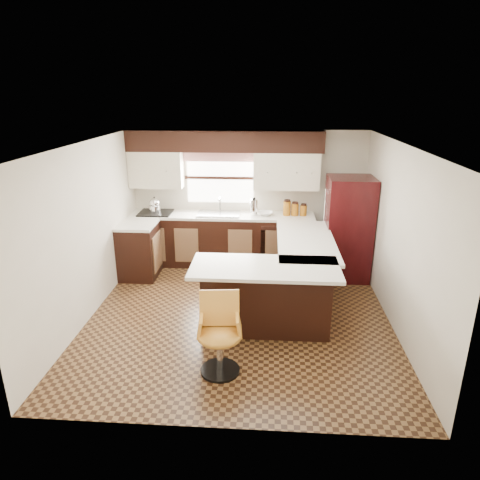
# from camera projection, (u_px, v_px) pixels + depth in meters

# --- Properties ---
(floor) EXTENTS (4.40, 4.40, 0.00)m
(floor) POSITION_uv_depth(u_px,v_px,m) (239.00, 314.00, 6.14)
(floor) COLOR #49301A
(floor) RESTS_ON ground
(ceiling) EXTENTS (4.40, 4.40, 0.00)m
(ceiling) POSITION_uv_depth(u_px,v_px,m) (239.00, 145.00, 5.35)
(ceiling) COLOR silver
(ceiling) RESTS_ON wall_back
(wall_back) EXTENTS (4.40, 0.00, 4.40)m
(wall_back) POSITION_uv_depth(u_px,v_px,m) (248.00, 197.00, 7.82)
(wall_back) COLOR beige
(wall_back) RESTS_ON floor
(wall_front) EXTENTS (4.40, 0.00, 4.40)m
(wall_front) POSITION_uv_depth(u_px,v_px,m) (221.00, 317.00, 3.67)
(wall_front) COLOR beige
(wall_front) RESTS_ON floor
(wall_left) EXTENTS (0.00, 4.40, 4.40)m
(wall_left) POSITION_uv_depth(u_px,v_px,m) (87.00, 232.00, 5.88)
(wall_left) COLOR beige
(wall_left) RESTS_ON floor
(wall_right) EXTENTS (0.00, 4.40, 4.40)m
(wall_right) POSITION_uv_depth(u_px,v_px,m) (399.00, 239.00, 5.61)
(wall_right) COLOR beige
(wall_right) RESTS_ON floor
(base_cab_back) EXTENTS (3.30, 0.60, 0.90)m
(base_cab_back) POSITION_uv_depth(u_px,v_px,m) (222.00, 240.00, 7.81)
(base_cab_back) COLOR black
(base_cab_back) RESTS_ON floor
(base_cab_left) EXTENTS (0.60, 0.70, 0.90)m
(base_cab_left) POSITION_uv_depth(u_px,v_px,m) (139.00, 251.00, 7.29)
(base_cab_left) COLOR black
(base_cab_left) RESTS_ON floor
(counter_back) EXTENTS (3.30, 0.60, 0.04)m
(counter_back) POSITION_uv_depth(u_px,v_px,m) (222.00, 216.00, 7.66)
(counter_back) COLOR silver
(counter_back) RESTS_ON base_cab_back
(counter_left) EXTENTS (0.60, 0.70, 0.04)m
(counter_left) POSITION_uv_depth(u_px,v_px,m) (137.00, 225.00, 7.13)
(counter_left) COLOR silver
(counter_left) RESTS_ON base_cab_left
(soffit) EXTENTS (3.40, 0.35, 0.36)m
(soffit) POSITION_uv_depth(u_px,v_px,m) (224.00, 141.00, 7.34)
(soffit) COLOR black
(soffit) RESTS_ON wall_back
(upper_cab_left) EXTENTS (0.94, 0.35, 0.64)m
(upper_cab_left) POSITION_uv_depth(u_px,v_px,m) (156.00, 169.00, 7.58)
(upper_cab_left) COLOR beige
(upper_cab_left) RESTS_ON wall_back
(upper_cab_right) EXTENTS (1.14, 0.35, 0.64)m
(upper_cab_right) POSITION_uv_depth(u_px,v_px,m) (286.00, 171.00, 7.44)
(upper_cab_right) COLOR beige
(upper_cab_right) RESTS_ON wall_back
(window_pane) EXTENTS (1.20, 0.02, 0.90)m
(window_pane) POSITION_uv_depth(u_px,v_px,m) (220.00, 178.00, 7.71)
(window_pane) COLOR white
(window_pane) RESTS_ON wall_back
(valance) EXTENTS (1.30, 0.06, 0.18)m
(valance) POSITION_uv_depth(u_px,v_px,m) (220.00, 156.00, 7.55)
(valance) COLOR #D19B93
(valance) RESTS_ON wall_back
(sink) EXTENTS (0.75, 0.45, 0.03)m
(sink) POSITION_uv_depth(u_px,v_px,m) (219.00, 214.00, 7.63)
(sink) COLOR #B2B2B7
(sink) RESTS_ON counter_back
(dishwasher) EXTENTS (0.58, 0.03, 0.78)m
(dishwasher) POSITION_uv_depth(u_px,v_px,m) (277.00, 248.00, 7.48)
(dishwasher) COLOR black
(dishwasher) RESTS_ON floor
(cooktop) EXTENTS (0.58, 0.50, 0.02)m
(cooktop) POSITION_uv_depth(u_px,v_px,m) (156.00, 213.00, 7.70)
(cooktop) COLOR black
(cooktop) RESTS_ON counter_back
(peninsula_long) EXTENTS (0.60, 1.95, 0.90)m
(peninsula_long) POSITION_uv_depth(u_px,v_px,m) (301.00, 270.00, 6.52)
(peninsula_long) COLOR black
(peninsula_long) RESTS_ON floor
(peninsula_return) EXTENTS (1.65, 0.60, 0.90)m
(peninsula_return) POSITION_uv_depth(u_px,v_px,m) (266.00, 298.00, 5.64)
(peninsula_return) COLOR black
(peninsula_return) RESTS_ON floor
(counter_pen_long) EXTENTS (0.84, 1.95, 0.04)m
(counter_pen_long) POSITION_uv_depth(u_px,v_px,m) (306.00, 241.00, 6.36)
(counter_pen_long) COLOR silver
(counter_pen_long) RESTS_ON peninsula_long
(counter_pen_return) EXTENTS (1.89, 0.84, 0.04)m
(counter_pen_return) POSITION_uv_depth(u_px,v_px,m) (265.00, 268.00, 5.40)
(counter_pen_return) COLOR silver
(counter_pen_return) RESTS_ON peninsula_return
(refrigerator) EXTENTS (0.74, 0.71, 1.73)m
(refrigerator) POSITION_uv_depth(u_px,v_px,m) (348.00, 229.00, 7.12)
(refrigerator) COLOR black
(refrigerator) RESTS_ON floor
(bar_chair) EXTENTS (0.54, 0.54, 0.92)m
(bar_chair) POSITION_uv_depth(u_px,v_px,m) (220.00, 336.00, 4.74)
(bar_chair) COLOR gold
(bar_chair) RESTS_ON floor
(kettle) EXTENTS (0.21, 0.21, 0.28)m
(kettle) POSITION_uv_depth(u_px,v_px,m) (155.00, 204.00, 7.65)
(kettle) COLOR silver
(kettle) RESTS_ON cooktop
(percolator) EXTENTS (0.13, 0.13, 0.28)m
(percolator) POSITION_uv_depth(u_px,v_px,m) (254.00, 207.00, 7.56)
(percolator) COLOR silver
(percolator) RESTS_ON counter_back
(mixing_bowl) EXTENTS (0.27, 0.27, 0.06)m
(mixing_bowl) POSITION_uv_depth(u_px,v_px,m) (265.00, 213.00, 7.59)
(mixing_bowl) COLOR white
(mixing_bowl) RESTS_ON counter_back
(canister_large) EXTENTS (0.13, 0.13, 0.25)m
(canister_large) POSITION_uv_depth(u_px,v_px,m) (287.00, 208.00, 7.55)
(canister_large) COLOR #9D5C12
(canister_large) RESTS_ON counter_back
(canister_med) EXTENTS (0.13, 0.13, 0.21)m
(canister_med) POSITION_uv_depth(u_px,v_px,m) (295.00, 210.00, 7.55)
(canister_med) COLOR #9D5C12
(canister_med) RESTS_ON counter_back
(canister_small) EXTENTS (0.12, 0.12, 0.18)m
(canister_small) POSITION_uv_depth(u_px,v_px,m) (303.00, 211.00, 7.54)
(canister_small) COLOR #9D5C12
(canister_small) RESTS_ON counter_back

